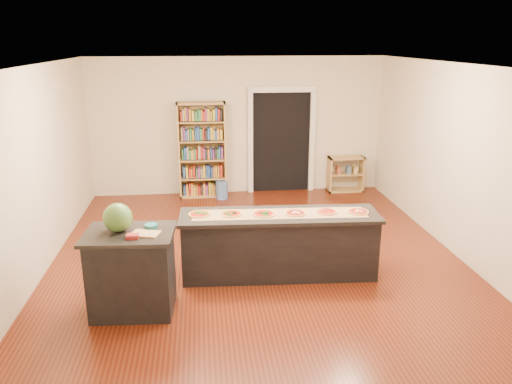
{
  "coord_description": "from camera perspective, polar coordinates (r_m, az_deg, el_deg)",
  "views": [
    {
      "loc": [
        -0.78,
        -6.68,
        3.14
      ],
      "look_at": [
        0.0,
        0.2,
        1.0
      ],
      "focal_mm": 35.0,
      "sensor_mm": 36.0,
      "label": 1
    }
  ],
  "objects": [
    {
      "name": "waste_bin",
      "position": [
        10.18,
        -3.92,
        0.23
      ],
      "size": [
        0.24,
        0.24,
        0.35
      ],
      "primitive_type": "cylinder",
      "color": "#4B6AA7",
      "rests_on": "ground"
    },
    {
      "name": "package_teal",
      "position": [
        5.95,
        -11.9,
        -3.89
      ],
      "size": [
        0.15,
        0.15,
        0.06
      ],
      "primitive_type": "cylinder",
      "color": "#195966",
      "rests_on": "side_counter"
    },
    {
      "name": "pizza_b",
      "position": [
        6.66,
        -2.8,
        -2.5
      ],
      "size": [
        0.3,
        0.3,
        0.02
      ],
      "color": "#B97D47",
      "rests_on": "kitchen_island"
    },
    {
      "name": "package_red",
      "position": [
        5.72,
        -13.94,
        -4.94
      ],
      "size": [
        0.14,
        0.1,
        0.05
      ],
      "primitive_type": "cube",
      "rotation": [
        0.0,
        0.0,
        -0.04
      ],
      "color": "maroon",
      "rests_on": "side_counter"
    },
    {
      "name": "pizza_d",
      "position": [
        6.71,
        4.54,
        -2.41
      ],
      "size": [
        0.3,
        0.3,
        0.02
      ],
      "color": "#B97D47",
      "rests_on": "kitchen_island"
    },
    {
      "name": "room",
      "position": [
        6.94,
        0.19,
        2.67
      ],
      "size": [
        6.0,
        7.0,
        2.8
      ],
      "color": "beige",
      "rests_on": "ground"
    },
    {
      "name": "pizza_f",
      "position": [
        6.88,
        11.62,
        -2.2
      ],
      "size": [
        0.29,
        0.29,
        0.02
      ],
      "color": "#B97D47",
      "rests_on": "kitchen_island"
    },
    {
      "name": "doorway",
      "position": [
        10.46,
        2.91,
        6.49
      ],
      "size": [
        1.4,
        0.09,
        2.21
      ],
      "color": "black",
      "rests_on": "room"
    },
    {
      "name": "kraft_paper",
      "position": [
        6.7,
        2.7,
        -2.49
      ],
      "size": [
        2.35,
        0.54,
        0.0
      ],
      "primitive_type": "cube",
      "rotation": [
        0.0,
        0.0,
        -0.05
      ],
      "color": "tan",
      "rests_on": "kitchen_island"
    },
    {
      "name": "kitchen_island",
      "position": [
        6.85,
        2.66,
        -5.99
      ],
      "size": [
        2.68,
        0.73,
        0.88
      ],
      "rotation": [
        0.0,
        0.0,
        -0.05
      ],
      "color": "black",
      "rests_on": "ground"
    },
    {
      "name": "side_counter",
      "position": [
        6.12,
        -13.99,
        -8.84
      ],
      "size": [
        1.02,
        0.75,
        1.01
      ],
      "rotation": [
        0.0,
        0.0,
        -0.07
      ],
      "color": "black",
      "rests_on": "ground"
    },
    {
      "name": "low_shelf",
      "position": [
        10.78,
        10.19,
        2.05
      ],
      "size": [
        0.75,
        0.32,
        0.75
      ],
      "primitive_type": "cube",
      "color": "tan",
      "rests_on": "ground"
    },
    {
      "name": "bookshelf",
      "position": [
        10.19,
        -6.17,
        4.78
      ],
      "size": [
        0.97,
        0.34,
        1.93
      ],
      "primitive_type": "cube",
      "color": "tan",
      "rests_on": "ground"
    },
    {
      "name": "pizza_c",
      "position": [
        6.65,
        0.89,
        -2.51
      ],
      "size": [
        0.3,
        0.3,
        0.02
      ],
      "color": "#B97D47",
      "rests_on": "kitchen_island"
    },
    {
      "name": "pizza_a",
      "position": [
        6.68,
        -6.48,
        -2.54
      ],
      "size": [
        0.29,
        0.29,
        0.02
      ],
      "color": "#B97D47",
      "rests_on": "kitchen_island"
    },
    {
      "name": "cutting_board",
      "position": [
        5.8,
        -12.51,
        -4.67
      ],
      "size": [
        0.36,
        0.29,
        0.02
      ],
      "primitive_type": "cube",
      "rotation": [
        0.0,
        0.0,
        -0.29
      ],
      "color": "tan",
      "rests_on": "side_counter"
    },
    {
      "name": "pizza_e",
      "position": [
        6.8,
        8.08,
        -2.24
      ],
      "size": [
        0.29,
        0.29,
        0.02
      ],
      "color": "#B97D47",
      "rests_on": "kitchen_island"
    },
    {
      "name": "watermelon",
      "position": [
        5.93,
        -15.53,
        -2.82
      ],
      "size": [
        0.33,
        0.33,
        0.33
      ],
      "primitive_type": "sphere",
      "color": "#144214",
      "rests_on": "side_counter"
    }
  ]
}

